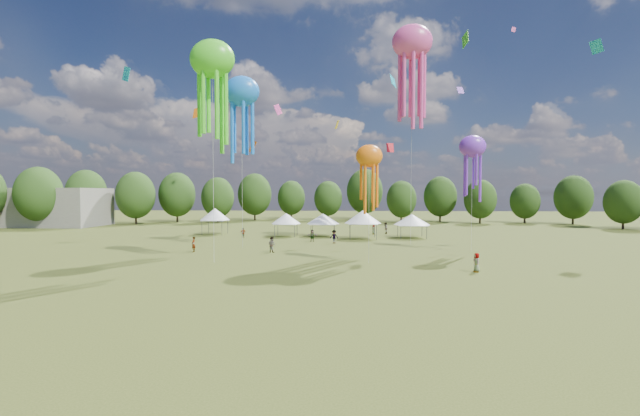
{
  "coord_description": "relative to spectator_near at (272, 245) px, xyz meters",
  "views": [
    {
      "loc": [
        -0.27,
        -12.0,
        6.98
      ],
      "look_at": [
        -1.91,
        15.0,
        6.0
      ],
      "focal_mm": 23.3,
      "sensor_mm": 36.0,
      "label": 1
    }
  ],
  "objects": [
    {
      "name": "spectator_near",
      "position": [
        0.0,
        0.0,
        0.0
      ],
      "size": [
        1.11,
        1.02,
        1.83
      ],
      "primitive_type": "imported",
      "rotation": [
        0.0,
        0.0,
        2.67
      ],
      "color": "gray",
      "rests_on": "ground"
    },
    {
      "name": "spectators_far",
      "position": [
        7.95,
        11.4,
        -0.03
      ],
      "size": [
        30.06,
        34.99,
        1.92
      ],
      "color": "gray",
      "rests_on": "ground"
    },
    {
      "name": "festival_tents",
      "position": [
        5.05,
        17.92,
        2.15
      ],
      "size": [
        37.57,
        10.46,
        4.43
      ],
      "color": "#47474C",
      "rests_on": "ground"
    },
    {
      "name": "show_kites",
      "position": [
        7.39,
        3.11,
        18.71
      ],
      "size": [
        32.1,
        20.2,
        29.73
      ],
      "color": "#4EE826",
      "rests_on": "ground"
    },
    {
      "name": "small_kites",
      "position": [
        9.82,
        7.48,
        27.74
      ],
      "size": [
        77.94,
        54.89,
        41.35
      ],
      "color": "#4EE826",
      "rests_on": "ground"
    },
    {
      "name": "treeline",
      "position": [
        5.02,
        26.48,
        5.63
      ],
      "size": [
        201.57,
        95.24,
        13.43
      ],
      "color": "#38281C",
      "rests_on": "ground"
    },
    {
      "name": "hangar",
      "position": [
        -63.11,
        35.97,
        3.08
      ],
      "size": [
        40.0,
        12.0,
        8.0
      ],
      "primitive_type": "cube",
      "color": "gray",
      "rests_on": "ground"
    }
  ]
}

